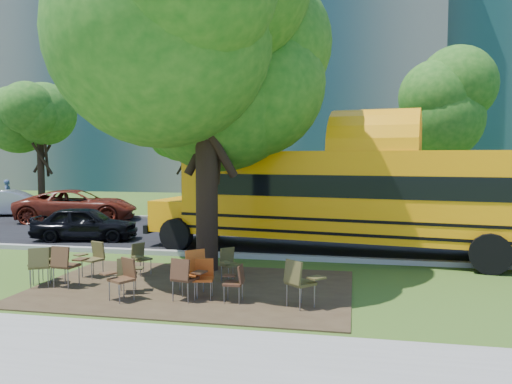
% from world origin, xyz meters
% --- Properties ---
extents(ground, '(160.00, 160.00, 0.00)m').
position_xyz_m(ground, '(0.00, 0.00, 0.00)').
color(ground, '#35581B').
rests_on(ground, ground).
extents(sidewalk, '(60.00, 4.00, 0.04)m').
position_xyz_m(sidewalk, '(0.00, -5.00, 0.02)').
color(sidewalk, gray).
rests_on(sidewalk, ground).
extents(dirt_patch, '(7.00, 4.50, 0.03)m').
position_xyz_m(dirt_patch, '(1.00, -0.50, 0.01)').
color(dirt_patch, '#382819').
rests_on(dirt_patch, ground).
extents(asphalt_road, '(80.00, 8.00, 0.04)m').
position_xyz_m(asphalt_road, '(0.00, 7.00, 0.02)').
color(asphalt_road, black).
rests_on(asphalt_road, ground).
extents(kerb_near, '(80.00, 0.25, 0.14)m').
position_xyz_m(kerb_near, '(0.00, 3.00, 0.07)').
color(kerb_near, gray).
rests_on(kerb_near, ground).
extents(kerb_far, '(80.00, 0.25, 0.14)m').
position_xyz_m(kerb_far, '(0.00, 11.10, 0.07)').
color(kerb_far, gray).
rests_on(kerb_far, ground).
extents(building_main, '(38.00, 16.00, 22.00)m').
position_xyz_m(building_main, '(-8.00, 36.00, 11.00)').
color(building_main, slate).
rests_on(building_main, ground).
extents(bg_tree_0, '(5.20, 5.20, 7.18)m').
position_xyz_m(bg_tree_0, '(-12.00, 13.00, 4.57)').
color(bg_tree_0, black).
rests_on(bg_tree_0, ground).
extents(bg_tree_2, '(4.80, 4.80, 6.62)m').
position_xyz_m(bg_tree_2, '(-5.00, 16.00, 4.21)').
color(bg_tree_2, black).
rests_on(bg_tree_2, ground).
extents(bg_tree_3, '(5.60, 5.60, 7.84)m').
position_xyz_m(bg_tree_3, '(8.00, 14.00, 5.03)').
color(bg_tree_3, black).
rests_on(bg_tree_3, ground).
extents(main_tree, '(7.20, 7.20, 9.19)m').
position_xyz_m(main_tree, '(0.82, 1.23, 5.58)').
color(main_tree, black).
rests_on(main_tree, ground).
extents(school_bus, '(12.94, 4.61, 3.10)m').
position_xyz_m(school_bus, '(5.00, 4.02, 1.79)').
color(school_bus, '#FF9B08').
rests_on(school_bus, ground).
extents(chair_0, '(0.63, 0.75, 0.92)m').
position_xyz_m(chair_0, '(-2.34, -1.10, 0.57)').
color(chair_0, brown).
rests_on(chair_0, ground).
extents(chair_1, '(0.68, 0.57, 0.97)m').
position_xyz_m(chair_1, '(-1.76, -1.06, 0.60)').
color(chair_1, '#4A301A').
rests_on(chair_1, ground).
extents(chair_2, '(0.55, 0.60, 0.80)m').
position_xyz_m(chair_2, '(-0.19, -1.23, 0.50)').
color(chair_2, '#433D1D').
rests_on(chair_2, ground).
extents(chair_3, '(0.73, 0.58, 0.88)m').
position_xyz_m(chair_3, '(-0.06, -1.72, 0.54)').
color(chair_3, '#50321C').
rests_on(chair_3, ground).
extents(chair_4, '(0.68, 0.53, 0.91)m').
position_xyz_m(chair_4, '(1.19, -1.55, 0.56)').
color(chair_4, '#452918').
rests_on(chair_4, ground).
extents(chair_5, '(0.56, 0.57, 0.83)m').
position_xyz_m(chair_5, '(1.48, -1.25, 0.51)').
color(chair_5, '#AC4312').
rests_on(chair_5, ground).
extents(chair_6, '(0.46, 0.50, 0.78)m').
position_xyz_m(chair_6, '(2.22, -1.40, 0.48)').
color(chair_6, '#432618').
rests_on(chair_6, ground).
extents(chair_7, '(0.83, 0.66, 0.97)m').
position_xyz_m(chair_7, '(3.51, -1.56, 0.60)').
color(chair_7, '#46401E').
rests_on(chair_7, ground).
extents(chair_8, '(0.53, 0.68, 0.86)m').
position_xyz_m(chair_8, '(-2.51, -0.79, 0.53)').
color(chair_8, '#463F1E').
rests_on(chair_8, ground).
extents(chair_9, '(0.69, 0.54, 0.87)m').
position_xyz_m(chair_9, '(-1.68, -0.00, 0.54)').
color(chair_9, brown).
rests_on(chair_9, ground).
extents(chair_10, '(0.53, 0.67, 0.79)m').
position_xyz_m(chair_10, '(-0.67, 0.44, 0.49)').
color(chair_10, '#4C4621').
rests_on(chair_10, ground).
extents(chair_11, '(0.66, 0.83, 0.97)m').
position_xyz_m(chair_11, '(1.15, -0.84, 0.60)').
color(chair_11, '#C05214').
rests_on(chair_11, ground).
extents(chair_12, '(0.55, 0.69, 0.80)m').
position_xyz_m(chair_12, '(1.66, 0.20, 0.50)').
color(chair_12, '#49431F').
rests_on(chair_12, ground).
extents(black_car, '(3.78, 2.08, 1.22)m').
position_xyz_m(black_car, '(-4.70, 4.83, 0.61)').
color(black_car, black).
rests_on(black_car, ground).
extents(bg_car_silver, '(4.16, 2.70, 1.29)m').
position_xyz_m(bg_car_silver, '(-12.02, 10.80, 0.65)').
color(bg_car_silver, '#A7A7AC').
rests_on(bg_car_silver, ground).
extents(bg_car_red, '(5.73, 3.92, 1.46)m').
position_xyz_m(bg_car_red, '(-7.82, 9.55, 0.73)').
color(bg_car_red, '#5F1C10').
rests_on(bg_car_red, ground).
extents(pedestrian_a, '(0.53, 0.69, 1.69)m').
position_xyz_m(pedestrian_a, '(-14.35, 13.39, 0.84)').
color(pedestrian_a, '#334773').
rests_on(pedestrian_a, ground).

